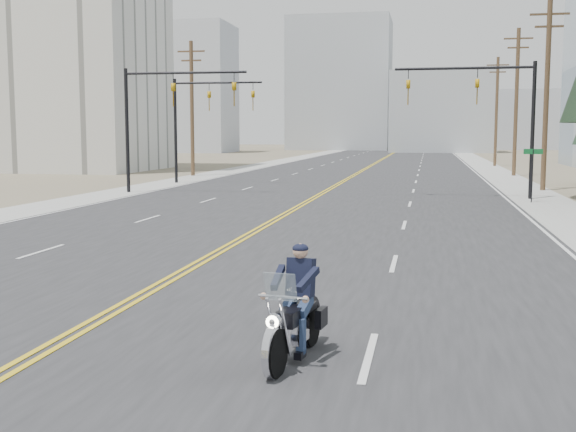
# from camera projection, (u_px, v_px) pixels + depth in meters

# --- Properties ---
(road) EXTENTS (20.00, 200.00, 0.01)m
(road) POSITION_uv_depth(u_px,v_px,m) (372.00, 165.00, 76.24)
(road) COLOR #303033
(road) RESTS_ON ground
(sidewalk_left) EXTENTS (3.00, 200.00, 0.01)m
(sidewalk_left) POSITION_uv_depth(u_px,v_px,m) (266.00, 164.00, 78.42)
(sidewalk_left) COLOR #A5A5A0
(sidewalk_left) RESTS_ON ground
(sidewalk_right) EXTENTS (3.00, 200.00, 0.01)m
(sidewalk_right) POSITION_uv_depth(u_px,v_px,m) (485.00, 166.00, 74.06)
(sidewalk_right) COLOR #A5A5A0
(sidewalk_right) RESTS_ON ground
(traffic_mast_left) EXTENTS (7.10, 0.26, 7.00)m
(traffic_mast_left) POSITION_uv_depth(u_px,v_px,m) (160.00, 105.00, 40.32)
(traffic_mast_left) COLOR black
(traffic_mast_left) RESTS_ON ground
(traffic_mast_right) EXTENTS (7.10, 0.26, 7.00)m
(traffic_mast_right) POSITION_uv_depth(u_px,v_px,m) (492.00, 103.00, 36.92)
(traffic_mast_right) COLOR black
(traffic_mast_right) RESTS_ON ground
(traffic_mast_far) EXTENTS (6.10, 0.26, 7.00)m
(traffic_mast_far) POSITION_uv_depth(u_px,v_px,m) (199.00, 111.00, 48.19)
(traffic_mast_far) COLOR black
(traffic_mast_far) RESTS_ON ground
(street_sign) EXTENTS (0.90, 0.06, 2.62)m
(street_sign) POSITION_uv_depth(u_px,v_px,m) (533.00, 166.00, 34.98)
(street_sign) COLOR black
(street_sign) RESTS_ON ground
(utility_pole_c) EXTENTS (2.20, 0.30, 11.00)m
(utility_pole_c) POSITION_uv_depth(u_px,v_px,m) (547.00, 93.00, 42.01)
(utility_pole_c) COLOR brown
(utility_pole_c) RESTS_ON ground
(utility_pole_d) EXTENTS (2.20, 0.30, 11.50)m
(utility_pole_d) POSITION_uv_depth(u_px,v_px,m) (516.00, 100.00, 56.60)
(utility_pole_d) COLOR brown
(utility_pole_d) RESTS_ON ground
(utility_pole_e) EXTENTS (2.20, 0.30, 11.00)m
(utility_pole_e) POSITION_uv_depth(u_px,v_px,m) (496.00, 110.00, 73.21)
(utility_pole_e) COLOR brown
(utility_pole_e) RESTS_ON ground
(utility_pole_left) EXTENTS (2.20, 0.30, 10.50)m
(utility_pole_left) POSITION_uv_depth(u_px,v_px,m) (192.00, 106.00, 56.53)
(utility_pole_left) COLOR brown
(utility_pole_left) RESTS_ON ground
(apartment_block) EXTENTS (18.00, 14.00, 30.00)m
(apartment_block) POSITION_uv_depth(u_px,v_px,m) (51.00, 4.00, 65.21)
(apartment_block) COLOR silver
(apartment_block) RESTS_ON ground
(haze_bldg_a) EXTENTS (14.00, 12.00, 22.00)m
(haze_bldg_a) POSITION_uv_depth(u_px,v_px,m) (191.00, 89.00, 125.50)
(haze_bldg_a) COLOR #B7BCC6
(haze_bldg_a) RESTS_ON ground
(haze_bldg_b) EXTENTS (18.00, 14.00, 14.00)m
(haze_bldg_b) POSITION_uv_depth(u_px,v_px,m) (442.00, 112.00, 127.55)
(haze_bldg_b) COLOR #ADB2B7
(haze_bldg_b) RESTS_ON ground
(haze_bldg_d) EXTENTS (20.00, 15.00, 26.00)m
(haze_bldg_d) POSITION_uv_depth(u_px,v_px,m) (340.00, 85.00, 145.28)
(haze_bldg_d) COLOR #ADB2B7
(haze_bldg_d) RESTS_ON ground
(haze_bldg_e) EXTENTS (14.00, 14.00, 12.00)m
(haze_bldg_e) POSITION_uv_depth(u_px,v_px,m) (524.00, 120.00, 148.81)
(haze_bldg_e) COLOR #B7BCC6
(haze_bldg_e) RESTS_ON ground
(haze_bldg_f) EXTENTS (12.00, 12.00, 16.00)m
(haze_bldg_f) POSITION_uv_depth(u_px,v_px,m) (144.00, 110.00, 143.32)
(haze_bldg_f) COLOR #ADB2B7
(haze_bldg_f) RESTS_ON ground
(motorcyclist) EXTENTS (1.27, 2.34, 1.74)m
(motorcyclist) POSITION_uv_depth(u_px,v_px,m) (294.00, 304.00, 10.71)
(motorcyclist) COLOR black
(motorcyclist) RESTS_ON ground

